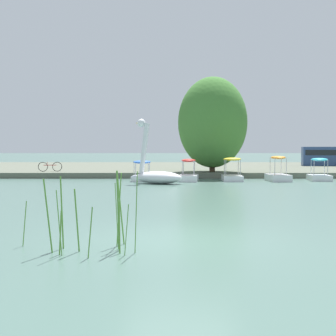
# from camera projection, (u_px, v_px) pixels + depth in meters

# --- Properties ---
(ground_plane) EXTENTS (411.63, 411.63, 0.00)m
(ground_plane) POSITION_uv_depth(u_px,v_px,m) (182.00, 240.00, 9.90)
(ground_plane) COLOR #47665B
(shore_bank_far) EXTENTS (155.30, 24.56, 0.38)m
(shore_bank_far) POSITION_uv_depth(u_px,v_px,m) (173.00, 168.00, 42.55)
(shore_bank_far) COLOR #5B6051
(shore_bank_far) RESTS_ON ground_plane
(swan_boat) EXTENTS (3.13, 2.29, 3.75)m
(swan_boat) POSITION_uv_depth(u_px,v_px,m) (159.00, 173.00, 25.79)
(swan_boat) COLOR white
(swan_boat) RESTS_ON ground_plane
(pedal_boat_blue) EXTENTS (1.26, 1.89, 1.29)m
(pedal_boat_blue) POSITION_uv_depth(u_px,v_px,m) (144.00, 174.00, 27.86)
(pedal_boat_blue) COLOR white
(pedal_boat_blue) RESTS_ON ground_plane
(pedal_boat_red) EXTENTS (1.39, 2.27, 1.39)m
(pedal_boat_red) POSITION_uv_depth(u_px,v_px,m) (190.00, 175.00, 27.90)
(pedal_boat_red) COLOR white
(pedal_boat_red) RESTS_ON ground_plane
(pedal_boat_yellow) EXTENTS (1.26, 2.09, 1.47)m
(pedal_boat_yellow) POSITION_uv_depth(u_px,v_px,m) (234.00, 173.00, 28.05)
(pedal_boat_yellow) COLOR white
(pedal_boat_yellow) RESTS_ON ground_plane
(pedal_boat_orange) EXTENTS (1.26, 2.18, 1.57)m
(pedal_boat_orange) POSITION_uv_depth(u_px,v_px,m) (280.00, 174.00, 27.93)
(pedal_boat_orange) COLOR white
(pedal_boat_orange) RESTS_ON ground_plane
(pedal_boat_cyan) EXTENTS (1.44, 2.17, 1.43)m
(pedal_boat_cyan) POSITION_uv_depth(u_px,v_px,m) (321.00, 174.00, 28.33)
(pedal_boat_cyan) COLOR white
(pedal_boat_cyan) RESTS_ON ground_plane
(tree_willow_overhanging) EXTENTS (6.88, 6.88, 6.72)m
(tree_willow_overhanging) POSITION_uv_depth(u_px,v_px,m) (214.00, 122.00, 31.72)
(tree_willow_overhanging) COLOR #423323
(tree_willow_overhanging) RESTS_ON shore_bank_far
(bicycle_parked) EXTENTS (1.66, 0.37, 0.70)m
(bicycle_parked) POSITION_uv_depth(u_px,v_px,m) (52.00, 167.00, 32.18)
(bicycle_parked) COLOR black
(bicycle_parked) RESTS_ON shore_bank_far
(parked_van) EXTENTS (4.66, 2.49, 1.82)m
(parked_van) POSITION_uv_depth(u_px,v_px,m) (328.00, 155.00, 43.15)
(parked_van) COLOR navy
(parked_van) RESTS_ON shore_bank_far
(reed_clump_foreground) EXTENTS (2.43, 1.27, 1.59)m
(reed_clump_foreground) POSITION_uv_depth(u_px,v_px,m) (95.00, 216.00, 8.82)
(reed_clump_foreground) COLOR #568E38
(reed_clump_foreground) RESTS_ON ground_plane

